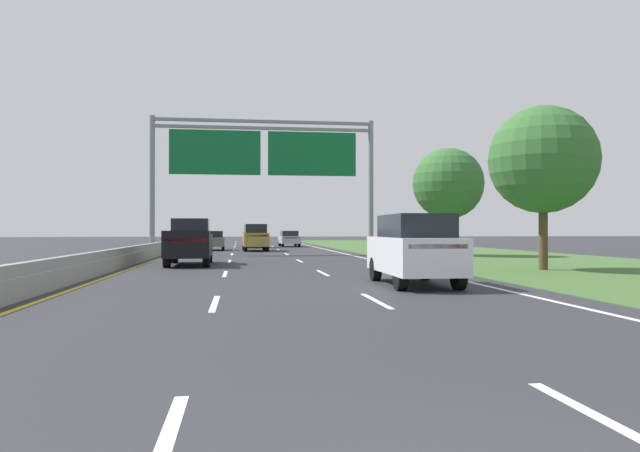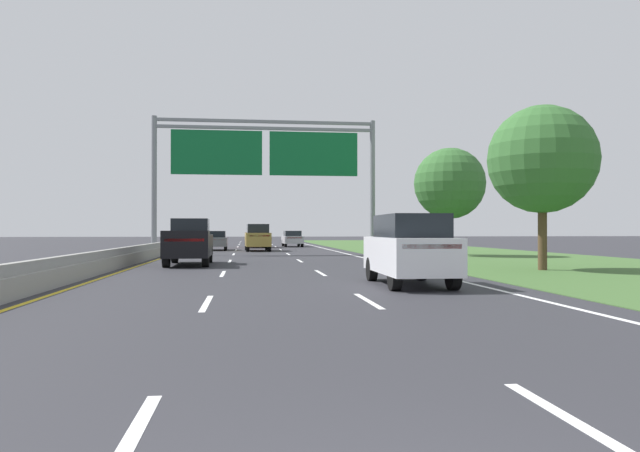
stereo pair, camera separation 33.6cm
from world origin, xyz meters
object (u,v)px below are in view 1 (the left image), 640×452
(car_silver_right_lane_sedan, at_px, (289,238))
(roadside_tree_near, at_px, (543,160))
(car_gold_centre_lane_suv, at_px, (255,237))
(car_red_centre_lane_suv, at_px, (253,236))
(roadside_tree_mid, at_px, (448,184))
(pickup_truck_black, at_px, (190,242))
(car_white_right_lane_suv, at_px, (414,248))
(overhead_sign_gantry, at_px, (264,158))
(car_grey_left_lane_sedan, at_px, (213,240))

(car_silver_right_lane_sedan, distance_m, roadside_tree_near, 36.53)
(car_silver_right_lane_sedan, bearing_deg, car_gold_centre_lane_suv, 160.99)
(roadside_tree_near, bearing_deg, car_gold_centre_lane_suv, 114.83)
(car_red_centre_lane_suv, distance_m, roadside_tree_mid, 23.36)
(pickup_truck_black, height_order, car_silver_right_lane_sedan, pickup_truck_black)
(car_red_centre_lane_suv, bearing_deg, car_silver_right_lane_sedan, -56.27)
(roadside_tree_near, bearing_deg, roadside_tree_mid, 86.57)
(pickup_truck_black, bearing_deg, car_silver_right_lane_sedan, -14.51)
(car_red_centre_lane_suv, bearing_deg, roadside_tree_near, -161.08)
(car_red_centre_lane_suv, bearing_deg, pickup_truck_black, 172.98)
(pickup_truck_black, height_order, car_white_right_lane_suv, pickup_truck_black)
(overhead_sign_gantry, xyz_separation_m, car_grey_left_lane_sedan, (-3.79, 9.15, -5.68))
(car_grey_left_lane_sedan, height_order, roadside_tree_near, roadside_tree_near)
(car_silver_right_lane_sedan, bearing_deg, roadside_tree_near, -169.49)
(pickup_truck_black, relative_size, car_silver_right_lane_sedan, 1.22)
(overhead_sign_gantry, xyz_separation_m, pickup_truck_black, (-3.96, -11.43, -5.43))
(pickup_truck_black, relative_size, car_grey_left_lane_sedan, 1.22)
(car_gold_centre_lane_suv, bearing_deg, roadside_tree_mid, -133.40)
(car_silver_right_lane_sedan, bearing_deg, car_white_right_lane_suv, 179.07)
(car_red_centre_lane_suv, bearing_deg, car_gold_centre_lane_suv, -179.65)
(pickup_truck_black, bearing_deg, overhead_sign_gantry, -20.13)
(pickup_truck_black, height_order, car_grey_left_lane_sedan, pickup_truck_black)
(car_white_right_lane_suv, bearing_deg, car_red_centre_lane_suv, 6.75)
(car_grey_left_lane_sedan, height_order, car_gold_centre_lane_suv, car_gold_centre_lane_suv)
(car_white_right_lane_suv, bearing_deg, roadside_tree_near, -50.96)
(car_grey_left_lane_sedan, relative_size, car_red_centre_lane_suv, 0.94)
(overhead_sign_gantry, bearing_deg, car_gold_centre_lane_suv, 93.47)
(overhead_sign_gantry, distance_m, car_red_centre_lane_suv, 16.91)
(overhead_sign_gantry, bearing_deg, car_red_centre_lane_suv, 91.53)
(overhead_sign_gantry, xyz_separation_m, car_red_centre_lane_suv, (-0.43, 16.02, -5.40))
(car_white_right_lane_suv, xyz_separation_m, roadside_tree_mid, (7.96, 19.02, 3.50))
(overhead_sign_gantry, xyz_separation_m, car_gold_centre_lane_suv, (-0.42, 6.97, -5.40))
(pickup_truck_black, height_order, roadside_tree_mid, roadside_tree_mid)
(car_red_centre_lane_suv, xyz_separation_m, roadside_tree_near, (11.16, -33.16, 3.43))
(overhead_sign_gantry, relative_size, car_grey_left_lane_sedan, 3.39)
(car_gold_centre_lane_suv, bearing_deg, car_white_right_lane_suv, -173.89)
(car_white_right_lane_suv, bearing_deg, car_silver_right_lane_sedan, 1.38)
(car_silver_right_lane_sedan, xyz_separation_m, roadside_tree_near, (7.53, -35.55, 3.71))
(car_white_right_lane_suv, bearing_deg, roadside_tree_mid, -21.84)
(car_gold_centre_lane_suv, bearing_deg, car_silver_right_lane_sedan, -19.10)
(overhead_sign_gantry, height_order, car_white_right_lane_suv, overhead_sign_gantry)
(car_gold_centre_lane_suv, distance_m, roadside_tree_near, 26.78)
(car_grey_left_lane_sedan, xyz_separation_m, car_red_centre_lane_suv, (3.36, 6.86, 0.28))
(car_white_right_lane_suv, xyz_separation_m, car_silver_right_lane_sedan, (-0.38, 41.17, -0.28))
(car_gold_centre_lane_suv, relative_size, car_red_centre_lane_suv, 1.01)
(roadside_tree_near, bearing_deg, car_silver_right_lane_sedan, 101.97)
(car_white_right_lane_suv, distance_m, roadside_tree_mid, 20.92)
(car_grey_left_lane_sedan, distance_m, car_silver_right_lane_sedan, 11.60)
(overhead_sign_gantry, bearing_deg, roadside_tree_mid, -17.98)
(car_grey_left_lane_sedan, height_order, roadside_tree_mid, roadside_tree_mid)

